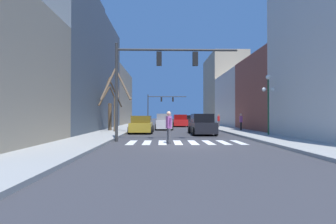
% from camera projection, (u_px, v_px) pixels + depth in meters
% --- Properties ---
extents(ground_plane, '(240.00, 240.00, 0.00)m').
position_uv_depth(ground_plane, '(187.00, 145.00, 14.21)').
color(ground_plane, '#38383D').
extents(sidewalk_left, '(2.99, 90.00, 0.15)m').
position_uv_depth(sidewalk_left, '(78.00, 144.00, 14.08)').
color(sidewalk_left, '#9E9E99').
rests_on(sidewalk_left, ground_plane).
extents(sidewalk_right, '(2.99, 90.00, 0.15)m').
position_uv_depth(sidewalk_right, '(294.00, 143.00, 14.34)').
color(sidewalk_right, '#9E9E99').
rests_on(sidewalk_right, ground_plane).
extents(building_row_left, '(6.00, 43.95, 12.74)m').
position_uv_depth(building_row_left, '(84.00, 83.00, 30.14)').
color(building_row_left, tan).
rests_on(building_row_left, ground_plane).
extents(building_row_right, '(6.00, 47.38, 12.90)m').
position_uv_depth(building_row_right, '(258.00, 83.00, 31.97)').
color(building_row_right, beige).
rests_on(building_row_right, ground_plane).
extents(crosswalk_stripes, '(6.75, 2.60, 0.01)m').
position_uv_depth(crosswalk_stripes, '(185.00, 142.00, 15.37)').
color(crosswalk_stripes, white).
rests_on(crosswalk_stripes, ground_plane).
extents(traffic_signal_near, '(7.50, 0.28, 6.01)m').
position_uv_depth(traffic_signal_near, '(153.00, 69.00, 16.01)').
color(traffic_signal_near, '#2D2D2D').
rests_on(traffic_signal_near, ground_plane).
extents(traffic_signal_far, '(7.55, 0.28, 5.64)m').
position_uv_depth(traffic_signal_far, '(160.00, 102.00, 50.86)').
color(traffic_signal_far, '#2D2D2D').
rests_on(traffic_signal_far, ground_plane).
extents(street_lamp_right_corner, '(0.95, 0.36, 4.48)m').
position_uv_depth(street_lamp_right_corner, '(268.00, 92.00, 19.52)').
color(street_lamp_right_corner, '#1E4C2D').
rests_on(street_lamp_right_corner, sidewalk_right).
extents(car_parked_right_near, '(2.20, 4.72, 1.61)m').
position_uv_depth(car_parked_right_near, '(186.00, 120.00, 50.27)').
color(car_parked_right_near, black).
rests_on(car_parked_right_near, ground_plane).
extents(car_driving_away_lane, '(2.18, 4.85, 1.70)m').
position_uv_depth(car_driving_away_lane, '(180.00, 121.00, 37.39)').
color(car_driving_away_lane, red).
rests_on(car_driving_away_lane, ground_plane).
extents(car_parked_right_far, '(2.10, 4.28, 1.56)m').
position_uv_depth(car_parked_right_far, '(142.00, 125.00, 23.53)').
color(car_parked_right_far, '#A38423').
rests_on(car_parked_right_far, ground_plane).
extents(car_at_intersection, '(2.02, 4.81, 1.72)m').
position_uv_depth(car_at_intersection, '(202.00, 125.00, 21.94)').
color(car_at_intersection, black).
rests_on(car_at_intersection, ground_plane).
extents(car_driving_toward_lane, '(1.96, 4.83, 1.78)m').
position_uv_depth(car_driving_toward_lane, '(164.00, 122.00, 29.45)').
color(car_driving_toward_lane, silver).
rests_on(car_driving_toward_lane, ground_plane).
extents(pedestrian_near_right_corner, '(0.34, 0.78, 1.83)m').
position_uv_depth(pedestrian_near_right_corner, '(169.00, 124.00, 14.75)').
color(pedestrian_near_right_corner, '#4C4C51').
rests_on(pedestrian_near_right_corner, ground_plane).
extents(pedestrian_on_left_sidewalk, '(0.22, 0.70, 1.62)m').
position_uv_depth(pedestrian_on_left_sidewalk, '(241.00, 120.00, 25.68)').
color(pedestrian_on_left_sidewalk, black).
rests_on(pedestrian_on_left_sidewalk, sidewalk_right).
extents(pedestrian_on_right_sidewalk, '(0.39, 0.64, 1.58)m').
position_uv_depth(pedestrian_on_right_sidewalk, '(219.00, 120.00, 32.11)').
color(pedestrian_on_right_sidewalk, '#4C4C51').
rests_on(pedestrian_on_right_sidewalk, sidewalk_right).
extents(street_tree_left_mid, '(1.86, 3.22, 5.18)m').
position_uv_depth(street_tree_left_mid, '(110.00, 107.00, 25.38)').
color(street_tree_left_mid, brown).
rests_on(street_tree_left_mid, sidewalk_left).
extents(street_tree_left_far, '(2.63, 1.95, 5.75)m').
position_uv_depth(street_tree_left_far, '(116.00, 102.00, 23.51)').
color(street_tree_left_far, brown).
rests_on(street_tree_left_far, sidewalk_left).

